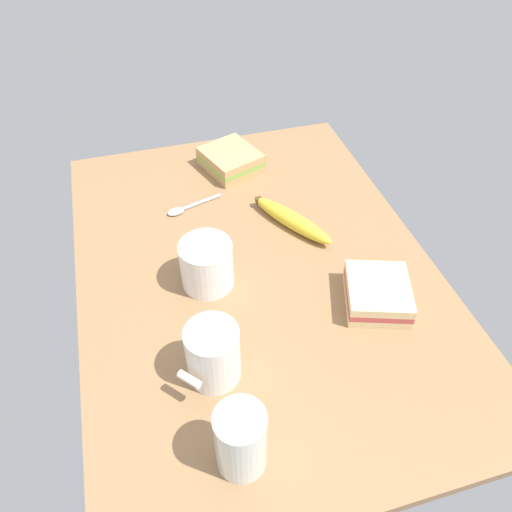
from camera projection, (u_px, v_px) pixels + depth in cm
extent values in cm
cube|color=#936D47|center=(256.00, 271.00, 93.44)|extent=(90.00, 64.00, 2.00)
cylinder|color=white|center=(207.00, 265.00, 87.07)|extent=(9.18, 9.18, 8.89)
cylinder|color=tan|center=(205.00, 248.00, 84.30)|extent=(8.08, 8.08, 0.40)
cylinder|color=white|center=(203.00, 239.00, 91.14)|extent=(1.63, 4.24, 1.20)
cylinder|color=white|center=(213.00, 354.00, 73.30)|extent=(7.96, 7.96, 10.04)
cylinder|color=brown|center=(211.00, 335.00, 70.13)|extent=(7.00, 7.00, 0.40)
cylinder|color=white|center=(189.00, 379.00, 69.72)|extent=(3.49, 3.25, 1.20)
cube|color=beige|center=(376.00, 299.00, 86.26)|extent=(14.23, 13.51, 1.60)
cube|color=#C14C4C|center=(377.00, 294.00, 85.28)|extent=(14.23, 13.51, 1.20)
cube|color=beige|center=(379.00, 288.00, 84.30)|extent=(14.23, 13.51, 1.60)
cube|color=tan|center=(231.00, 165.00, 114.78)|extent=(14.95, 14.23, 1.60)
cube|color=#8CB24C|center=(231.00, 160.00, 113.79)|extent=(14.95, 14.23, 1.20)
cube|color=tan|center=(230.00, 155.00, 112.81)|extent=(14.95, 14.23, 1.60)
cylinder|color=silver|center=(241.00, 440.00, 63.42)|extent=(6.71, 6.71, 11.17)
cylinder|color=white|center=(241.00, 444.00, 64.07)|extent=(6.04, 6.04, 9.29)
ellipsoid|color=yellow|center=(292.00, 220.00, 99.69)|extent=(18.33, 12.68, 3.36)
cube|color=#4C3819|center=(259.00, 200.00, 104.19)|extent=(1.20, 1.20, 1.20)
ellipsoid|color=silver|center=(176.00, 211.00, 103.66)|extent=(3.32, 4.13, 0.80)
cylinder|color=silver|center=(202.00, 202.00, 106.01)|extent=(3.09, 8.45, 0.70)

